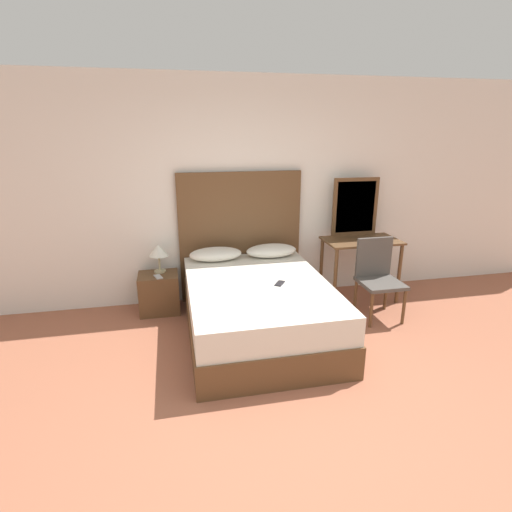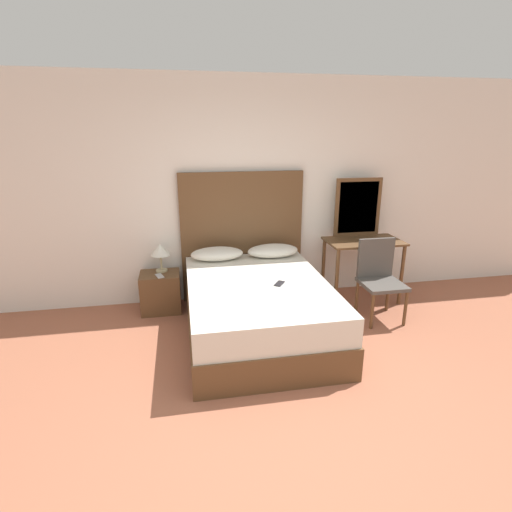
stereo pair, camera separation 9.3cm
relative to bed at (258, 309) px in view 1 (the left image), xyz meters
The scene contains 13 objects.
ground_plane 1.63m from the bed, 91.92° to the right, with size 16.00×16.00×0.00m, color #9E5B42.
wall_back 1.53m from the bed, 92.79° to the left, with size 10.00×0.06×2.70m.
bed is the anchor object (origin of this frame).
headboard 1.15m from the bed, 90.00° to the left, with size 1.52×0.05×1.61m.
pillow_left 0.94m from the bed, 113.20° to the left, with size 0.62×0.31×0.16m.
pillow_right 0.94m from the bed, 66.80° to the left, with size 0.62×0.31×0.16m.
phone_on_bed 0.38m from the bed, 23.93° to the right, with size 0.14×0.16×0.01m.
nightstand 1.30m from the bed, 142.03° to the left, with size 0.46×0.38×0.47m.
table_lamp 1.40m from the bed, 138.75° to the left, with size 0.23×0.23×0.34m.
phone_on_nightstand 1.25m from the bed, 145.33° to the left, with size 0.11×0.16×0.01m.
vanity_desk 1.64m from the bed, 24.46° to the left, with size 0.92×0.54×0.78m.
vanity_mirror 1.92m from the bed, 31.89° to the left, with size 0.60×0.03×0.73m.
chair 1.47m from the bed, ahead, with size 0.45×0.45×0.91m.
Camera 1 is at (-0.76, -2.12, 2.09)m, focal length 28.00 mm.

